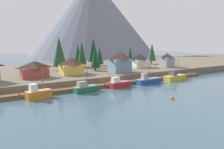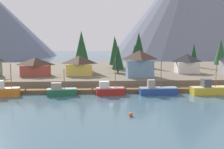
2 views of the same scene
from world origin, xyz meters
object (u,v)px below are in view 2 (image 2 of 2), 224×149
(conifer_far_left, at_px, (81,48))
(conifer_mid_right, at_px, (221,52))
(conifer_near_right, at_px, (116,52))
(conifer_back_right, at_px, (139,47))
(fishing_boat_yellow, at_px, (209,89))
(channel_buoy, at_px, (131,115))
(conifer_centre, at_px, (115,50))
(fishing_boat_green, at_px, (61,91))
(house_red, at_px, (36,66))
(house_white, at_px, (187,63))
(house_yellow, at_px, (79,65))
(fishing_boat_blue, at_px, (157,90))
(conifer_near_left, at_px, (135,55))
(conifer_far_right, at_px, (118,57))
(conifer_back_left, at_px, (194,53))
(house_blue, at_px, (140,63))
(fishing_boat_red, at_px, (109,90))
(fishing_boat_orange, at_px, (5,91))

(conifer_far_left, bearing_deg, conifer_mid_right, -1.35)
(conifer_near_right, distance_m, conifer_back_right, 9.16)
(fishing_boat_yellow, relative_size, channel_buoy, 13.27)
(conifer_back_right, relative_size, conifer_centre, 1.13)
(conifer_centre, bearing_deg, fishing_boat_green, -114.10)
(house_red, height_order, conifer_mid_right, conifer_mid_right)
(house_white, bearing_deg, house_yellow, -173.37)
(fishing_boat_blue, distance_m, conifer_centre, 34.95)
(conifer_near_left, bearing_deg, conifer_far_right, -129.43)
(conifer_near_left, relative_size, conifer_back_left, 1.00)
(fishing_boat_yellow, relative_size, conifer_centre, 0.80)
(house_blue, distance_m, house_white, 18.22)
(fishing_boat_red, xyz_separation_m, conifer_far_right, (3.71, 21.68, 6.30))
(conifer_near_right, relative_size, conifer_back_left, 1.19)
(house_blue, height_order, conifer_back_left, conifer_back_left)
(fishing_boat_orange, relative_size, fishing_boat_red, 0.86)
(house_blue, bearing_deg, house_white, 26.98)
(house_blue, bearing_deg, conifer_near_left, 86.89)
(conifer_near_left, height_order, conifer_back_right, conifer_back_right)
(house_blue, distance_m, conifer_centre, 21.07)
(fishing_boat_orange, bearing_deg, house_yellow, 38.80)
(house_white, xyz_separation_m, conifer_mid_right, (13.83, 7.00, 3.11))
(house_yellow, relative_size, conifer_far_right, 0.89)
(channel_buoy, bearing_deg, house_blue, 78.77)
(conifer_near_right, xyz_separation_m, channel_buoy, (-1.32, -57.58, -7.95))
(conifer_far_left, bearing_deg, conifer_back_right, 28.87)
(house_yellow, relative_size, conifer_centre, 0.67)
(fishing_boat_yellow, bearing_deg, house_red, 154.97)
(fishing_boat_orange, height_order, fishing_boat_blue, fishing_boat_blue)
(fishing_boat_blue, bearing_deg, fishing_boat_yellow, -3.06)
(fishing_boat_yellow, distance_m, house_white, 21.94)
(fishing_boat_blue, xyz_separation_m, house_yellow, (-19.55, 17.32, 4.38))
(conifer_near_left, bearing_deg, fishing_boat_yellow, -64.71)
(conifer_near_right, bearing_deg, fishing_boat_red, -96.16)
(fishing_boat_green, height_order, conifer_far_right, conifer_far_right)
(house_yellow, height_order, conifer_centre, conifer_centre)
(house_red, height_order, conifer_back_right, conifer_back_right)
(fishing_boat_yellow, distance_m, conifer_back_right, 43.47)
(house_blue, xyz_separation_m, conifer_far_left, (-17.07, 16.37, 3.66))
(fishing_boat_orange, xyz_separation_m, fishing_boat_green, (12.73, 0.13, -0.17))
(conifer_back_right, bearing_deg, conifer_centre, -140.87)
(house_red, bearing_deg, house_white, 5.49)
(conifer_mid_right, xyz_separation_m, conifer_far_left, (-47.12, 1.11, 1.30))
(house_blue, height_order, conifer_centre, conifer_centre)
(channel_buoy, bearing_deg, fishing_boat_red, 98.75)
(fishing_boat_orange, distance_m, channel_buoy, 32.68)
(conifer_centre, xyz_separation_m, conifer_far_right, (0.31, -11.21, -1.59))
(house_yellow, xyz_separation_m, conifer_centre, (11.42, 15.72, 3.61))
(fishing_boat_red, relative_size, conifer_near_left, 0.99)
(conifer_mid_right, distance_m, conifer_back_right, 29.08)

